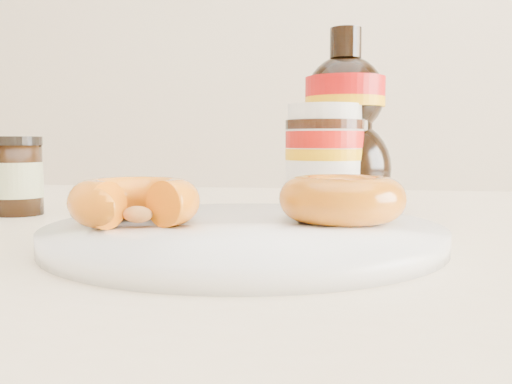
% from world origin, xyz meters
% --- Properties ---
extents(dining_table, '(1.40, 0.90, 0.75)m').
position_xyz_m(dining_table, '(0.00, 0.10, 0.67)').
color(dining_table, beige).
rests_on(dining_table, ground).
extents(plate, '(0.30, 0.30, 0.01)m').
position_xyz_m(plate, '(0.03, 0.03, 0.76)').
color(plate, white).
rests_on(plate, dining_table).
extents(donut_bitten, '(0.13, 0.13, 0.03)m').
position_xyz_m(donut_bitten, '(-0.06, 0.02, 0.78)').
color(donut_bitten, '#D7610C').
rests_on(donut_bitten, plate).
extents(donut_whole, '(0.13, 0.13, 0.03)m').
position_xyz_m(donut_whole, '(0.10, 0.06, 0.78)').
color(donut_whole, '#B0600B').
rests_on(donut_whole, plate).
extents(nutella_jar, '(0.08, 0.08, 0.12)m').
position_xyz_m(nutella_jar, '(0.07, 0.22, 0.81)').
color(nutella_jar, white).
rests_on(nutella_jar, dining_table).
extents(syrup_bottle, '(0.12, 0.11, 0.20)m').
position_xyz_m(syrup_bottle, '(0.09, 0.24, 0.85)').
color(syrup_bottle, black).
rests_on(syrup_bottle, dining_table).
extents(dark_jar, '(0.05, 0.05, 0.08)m').
position_xyz_m(dark_jar, '(-0.24, 0.16, 0.79)').
color(dark_jar, black).
rests_on(dark_jar, dining_table).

